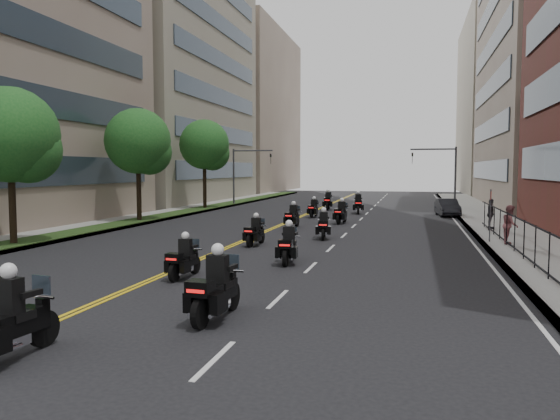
# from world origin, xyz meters

# --- Properties ---
(ground) EXTENTS (160.00, 160.00, 0.00)m
(ground) POSITION_xyz_m (0.00, 0.00, 0.00)
(ground) COLOR black
(ground) RESTS_ON ground
(sidewalk_right) EXTENTS (4.00, 90.00, 0.15)m
(sidewalk_right) POSITION_xyz_m (12.00, 25.00, 0.07)
(sidewalk_right) COLOR gray
(sidewalk_right) RESTS_ON ground
(sidewalk_left) EXTENTS (4.00, 90.00, 0.15)m
(sidewalk_left) POSITION_xyz_m (-12.00, 25.00, 0.07)
(sidewalk_left) COLOR gray
(sidewalk_left) RESTS_ON ground
(grass_strip) EXTENTS (2.00, 90.00, 0.04)m
(grass_strip) POSITION_xyz_m (-11.20, 25.00, 0.17)
(grass_strip) COLOR #213D16
(grass_strip) RESTS_ON sidewalk_left
(building_right_far) EXTENTS (15.00, 28.00, 26.00)m
(building_right_far) POSITION_xyz_m (21.50, 78.00, 13.00)
(building_right_far) COLOR gray
(building_right_far) RESTS_ON ground
(building_left_mid) EXTENTS (16.11, 28.00, 34.00)m
(building_left_mid) POSITION_xyz_m (-21.98, 48.00, 17.00)
(building_left_mid) COLOR gray
(building_left_mid) RESTS_ON ground
(building_left_far) EXTENTS (16.00, 28.00, 26.00)m
(building_left_far) POSITION_xyz_m (-22.00, 78.00, 13.00)
(building_left_far) COLOR gray
(building_left_far) RESTS_ON ground
(iron_fence) EXTENTS (0.05, 28.00, 1.50)m
(iron_fence) POSITION_xyz_m (11.00, 12.00, 0.90)
(iron_fence) COLOR black
(iron_fence) RESTS_ON sidewalk_right
(street_trees) EXTENTS (4.40, 38.40, 7.98)m
(street_trees) POSITION_xyz_m (-11.05, 18.61, 5.13)
(street_trees) COLOR black
(street_trees) RESTS_ON ground
(traffic_signal_right) EXTENTS (4.09, 0.20, 5.60)m
(traffic_signal_right) POSITION_xyz_m (9.54, 42.00, 3.70)
(traffic_signal_right) COLOR #3F3F44
(traffic_signal_right) RESTS_ON ground
(traffic_signal_left) EXTENTS (4.09, 0.20, 5.60)m
(traffic_signal_left) POSITION_xyz_m (-9.54, 42.00, 3.70)
(traffic_signal_left) COLOR #3F3F44
(traffic_signal_left) RESTS_ON ground
(motorcycle_0) EXTENTS (0.74, 2.52, 1.86)m
(motorcycle_0) POSITION_xyz_m (-0.57, -1.05, 0.74)
(motorcycle_0) COLOR black
(motorcycle_0) RESTS_ON ground
(motorcycle_1) EXTENTS (0.67, 2.49, 1.84)m
(motorcycle_1) POSITION_xyz_m (2.25, 2.60, 0.73)
(motorcycle_1) COLOR black
(motorcycle_1) RESTS_ON ground
(motorcycle_2) EXTENTS (0.53, 2.09, 1.54)m
(motorcycle_2) POSITION_xyz_m (-0.53, 7.09, 0.61)
(motorcycle_2) COLOR black
(motorcycle_2) RESTS_ON ground
(motorcycle_3) EXTENTS (0.58, 2.26, 1.67)m
(motorcycle_3) POSITION_xyz_m (2.21, 10.67, 0.66)
(motorcycle_3) COLOR black
(motorcycle_3) RESTS_ON ground
(motorcycle_4) EXTENTS (0.57, 2.09, 1.55)m
(motorcycle_4) POSITION_xyz_m (-0.41, 15.07, 0.61)
(motorcycle_4) COLOR black
(motorcycle_4) RESTS_ON ground
(motorcycle_5) EXTENTS (0.65, 2.21, 1.63)m
(motorcycle_5) POSITION_xyz_m (2.34, 18.31, 0.64)
(motorcycle_5) COLOR black
(motorcycle_5) RESTS_ON ground
(motorcycle_6) EXTENTS (0.58, 2.24, 1.65)m
(motorcycle_6) POSITION_xyz_m (-0.32, 23.00, 0.65)
(motorcycle_6) COLOR black
(motorcycle_6) RESTS_ON ground
(motorcycle_7) EXTENTS (0.67, 2.30, 1.70)m
(motorcycle_7) POSITION_xyz_m (2.23, 26.40, 0.67)
(motorcycle_7) COLOR black
(motorcycle_7) RESTS_ON ground
(motorcycle_8) EXTENTS (0.52, 2.12, 1.57)m
(motorcycle_8) POSITION_xyz_m (-0.39, 30.57, 0.62)
(motorcycle_8) COLOR black
(motorcycle_8) RESTS_ON ground
(motorcycle_9) EXTENTS (0.70, 2.51, 1.85)m
(motorcycle_9) POSITION_xyz_m (2.53, 34.72, 0.73)
(motorcycle_9) COLOR black
(motorcycle_9) RESTS_ON ground
(motorcycle_10) EXTENTS (0.63, 2.49, 1.83)m
(motorcycle_10) POSITION_xyz_m (-0.48, 38.24, 0.72)
(motorcycle_10) COLOR black
(motorcycle_10) RESTS_ON ground
(parked_sedan) EXTENTS (1.86, 4.17, 1.33)m
(parked_sedan) POSITION_xyz_m (9.40, 34.14, 0.66)
(parked_sedan) COLOR black
(parked_sedan) RESTS_ON ground
(pedestrian_b) EXTENTS (0.83, 0.98, 1.80)m
(pedestrian_b) POSITION_xyz_m (11.20, 17.36, 1.05)
(pedestrian_b) COLOR #955155
(pedestrian_b) RESTS_ON sidewalk_right
(pedestrian_c) EXTENTS (0.55, 1.07, 1.75)m
(pedestrian_c) POSITION_xyz_m (11.20, 23.90, 1.03)
(pedestrian_c) COLOR #393A40
(pedestrian_c) RESTS_ON sidewalk_right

